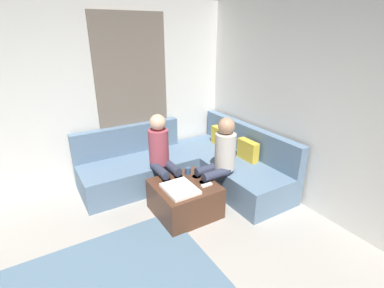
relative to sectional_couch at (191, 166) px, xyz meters
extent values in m
cube|color=silver|center=(-0.86, -1.88, 1.07)|extent=(0.12, 6.00, 2.70)
cube|color=#726659|center=(-0.76, -0.58, 0.97)|extent=(0.06, 1.10, 2.50)
cube|color=slate|center=(0.30, 0.53, -0.07)|extent=(2.10, 0.85, 0.42)
cube|color=slate|center=(0.30, 0.88, 0.36)|extent=(2.10, 0.14, 0.45)
cube|color=slate|center=(-0.32, -0.75, -0.07)|extent=(0.85, 1.70, 0.42)
cube|color=slate|center=(-0.68, -0.75, 0.36)|extent=(0.14, 1.70, 0.45)
cube|color=gold|center=(-0.20, 0.70, 0.26)|extent=(0.36, 0.12, 0.36)
cube|color=gold|center=(0.50, 0.70, 0.26)|extent=(0.36, 0.12, 0.36)
cube|color=#4C2D1E|center=(0.66, -0.49, -0.07)|extent=(0.76, 0.76, 0.42)
cube|color=white|center=(0.76, -0.61, 0.16)|extent=(0.44, 0.36, 0.04)
cylinder|color=#334C72|center=(0.44, -0.31, 0.19)|extent=(0.08, 0.08, 0.10)
cube|color=white|center=(0.84, -0.27, 0.15)|extent=(0.05, 0.15, 0.02)
cylinder|color=#2D3347|center=(0.74, -0.25, -0.07)|extent=(0.12, 0.12, 0.42)
cylinder|color=#2D3347|center=(0.56, -0.25, -0.07)|extent=(0.12, 0.12, 0.42)
cylinder|color=#2D3347|center=(0.74, -0.05, 0.20)|extent=(0.12, 0.40, 0.12)
cylinder|color=#2D3347|center=(0.56, -0.05, 0.20)|extent=(0.12, 0.40, 0.12)
cylinder|color=beige|center=(0.65, 0.15, 0.45)|extent=(0.28, 0.28, 0.50)
sphere|color=tan|center=(0.65, 0.15, 0.81)|extent=(0.22, 0.22, 0.22)
cylinder|color=#2D3347|center=(0.45, -0.46, -0.07)|extent=(0.12, 0.12, 0.42)
cylinder|color=#2D3347|center=(0.45, -0.64, -0.07)|extent=(0.12, 0.12, 0.42)
cylinder|color=#2D3347|center=(0.25, -0.46, 0.20)|extent=(0.40, 0.12, 0.12)
cylinder|color=#2D3347|center=(0.25, -0.64, 0.20)|extent=(0.40, 0.12, 0.12)
cylinder|color=#993F4C|center=(0.05, -0.55, 0.45)|extent=(0.28, 0.28, 0.50)
sphere|color=#D8AD8C|center=(0.05, -0.55, 0.81)|extent=(0.22, 0.22, 0.22)
camera|label=1|loc=(3.42, -2.04, 1.96)|focal=26.59mm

